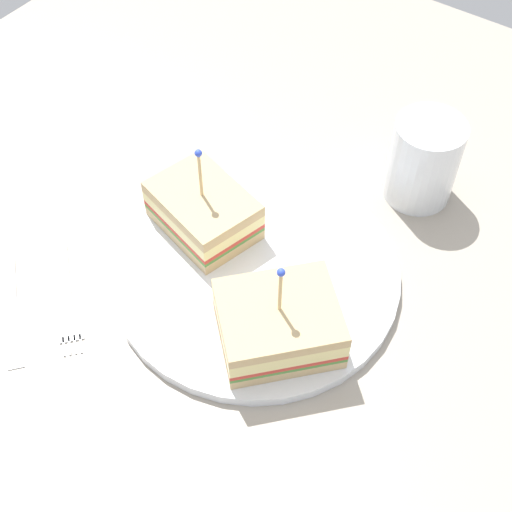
# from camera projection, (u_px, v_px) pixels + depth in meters

# --- Properties ---
(ground_plane) EXTENTS (1.05, 1.05, 0.02)m
(ground_plane) POSITION_uv_depth(u_px,v_px,m) (256.00, 282.00, 0.68)
(ground_plane) COLOR #9E9384
(plate) EXTENTS (0.27, 0.27, 0.01)m
(plate) POSITION_uv_depth(u_px,v_px,m) (256.00, 273.00, 0.67)
(plate) COLOR white
(plate) RESTS_ON ground_plane
(sandwich_half_front) EXTENTS (0.12, 0.10, 0.10)m
(sandwich_half_front) POSITION_uv_depth(u_px,v_px,m) (203.00, 210.00, 0.68)
(sandwich_half_front) COLOR tan
(sandwich_half_front) RESTS_ON plate
(sandwich_half_back) EXTENTS (0.13, 0.13, 0.10)m
(sandwich_half_back) POSITION_uv_depth(u_px,v_px,m) (279.00, 323.00, 0.60)
(sandwich_half_back) COLOR tan
(sandwich_half_back) RESTS_ON plate
(drink_glass) EXTENTS (0.07, 0.07, 0.09)m
(drink_glass) POSITION_uv_depth(u_px,v_px,m) (423.00, 164.00, 0.71)
(drink_glass) COLOR gold
(drink_glass) RESTS_ON ground_plane
(fork) EXTENTS (0.11, 0.09, 0.00)m
(fork) POSITION_uv_depth(u_px,v_px,m) (69.00, 309.00, 0.65)
(fork) COLOR silver
(fork) RESTS_ON ground_plane
(knife) EXTENTS (0.10, 0.09, 0.00)m
(knife) POSITION_uv_depth(u_px,v_px,m) (14.00, 315.00, 0.64)
(knife) COLOR silver
(knife) RESTS_ON ground_plane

